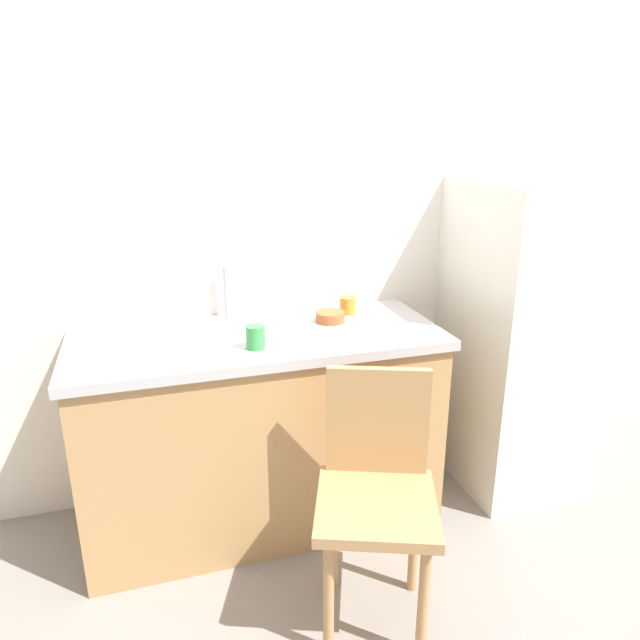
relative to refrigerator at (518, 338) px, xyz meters
The scene contains 10 objects.
ground_plane 1.31m from the refrigerator, 144.74° to the right, with size 8.00×8.00×0.00m, color gray.
back_wall 1.14m from the refrigerator, 157.67° to the left, with size 4.80×0.10×2.66m, color white.
cabinet_base 1.27m from the refrigerator, behind, with size 1.46×0.60×0.83m, color tan.
countertop 1.24m from the refrigerator, behind, with size 1.50×0.64×0.04m, color #B7B7BC.
faucet 1.37m from the refrigerator, 168.54° to the left, with size 0.02×0.02×0.23m, color #B7B7BC.
refrigerator is the anchor object (origin of this frame).
chair 1.16m from the refrigerator, 147.51° to the right, with size 0.52×0.52×0.89m.
terracotta_bowl 0.93m from the refrigerator, behind, with size 0.13×0.13×0.04m, color #B25B33.
cup_green 1.30m from the refrigerator, behind, with size 0.07×0.07×0.09m, color green.
cup_orange 0.83m from the refrigerator, 168.44° to the left, with size 0.07×0.07×0.08m, color orange.
Camera 1 is at (-0.75, -1.55, 1.68)m, focal length 32.71 mm.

